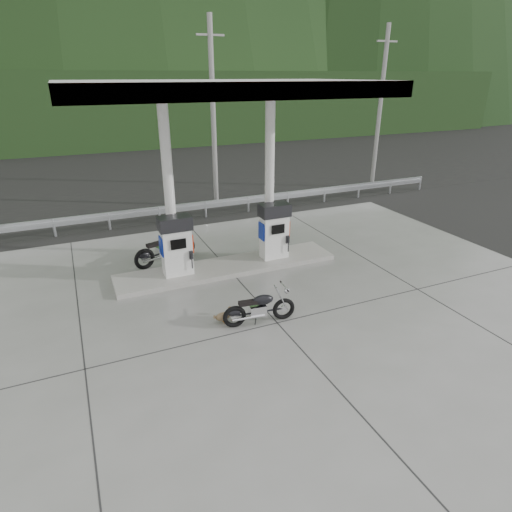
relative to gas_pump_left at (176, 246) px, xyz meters
name	(u,v)px	position (x,y,z in m)	size (l,w,h in m)	color
ground	(261,305)	(1.60, -2.50, -1.07)	(160.00, 160.00, 0.00)	black
forecourt_apron	(261,305)	(1.60, -2.50, -1.06)	(18.00, 14.00, 0.02)	slate
pump_island	(228,267)	(1.60, 0.00, -0.98)	(7.00, 1.40, 0.15)	gray
gas_pump_left	(176,246)	(0.00, 0.00, 0.00)	(0.95, 0.55, 1.80)	white
gas_pump_right	(274,231)	(3.20, 0.00, 0.00)	(0.95, 0.55, 1.80)	white
canopy_column_left	(169,189)	(0.00, 0.40, 1.60)	(0.30, 0.30, 5.00)	white
canopy_column_right	(269,179)	(3.20, 0.40, 1.60)	(0.30, 0.30, 5.00)	white
canopy_roof	(223,88)	(1.60, 0.00, 4.30)	(8.50, 5.00, 0.40)	silver
guardrail	(182,204)	(1.60, 5.50, -0.36)	(26.00, 0.16, 1.42)	#ABAFB3
road	(165,200)	(1.60, 9.00, -1.07)	(60.00, 7.00, 0.01)	black
utility_pole_b	(213,117)	(3.60, 7.00, 2.93)	(0.22, 0.22, 8.00)	gray
utility_pole_c	(380,111)	(12.60, 7.00, 2.93)	(0.22, 0.22, 8.00)	gray
tree_band	(113,110)	(1.60, 27.50, 1.93)	(80.00, 6.00, 6.00)	black
forested_hills	(91,117)	(1.60, 57.50, -1.07)	(100.00, 40.00, 140.00)	black
motorcycle_left	(165,249)	(-0.08, 1.30, -0.56)	(2.06, 0.65, 0.98)	black
motorcycle_right	(259,308)	(1.20, -3.30, -0.64)	(1.73, 0.55, 0.82)	black
duck	(223,316)	(0.37, -2.94, -0.87)	(0.49, 0.14, 0.35)	brown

